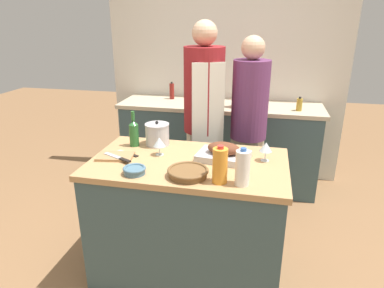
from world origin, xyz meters
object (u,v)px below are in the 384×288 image
at_px(wicker_basket, 188,172).
at_px(stand_mixer, 242,94).
at_px(person_cook_guest, 249,123).
at_px(condiment_bottle_tall, 172,91).
at_px(knife_paring, 128,154).
at_px(person_cook_aproned, 204,116).
at_px(knife_chef, 118,158).
at_px(stock_pot, 157,134).
at_px(juice_jug, 220,165).
at_px(milk_jug, 242,168).
at_px(wine_glass_left, 159,142).
at_px(roasting_pan, 224,153).
at_px(wine_glass_right, 266,147).
at_px(condiment_bottle_short, 299,105).
at_px(cutting_board, 115,156).
at_px(wine_bottle_green, 134,132).
at_px(mixing_bowl, 134,170).

distance_m(wicker_basket, stand_mixer, 1.66).
bearing_deg(person_cook_guest, condiment_bottle_tall, 156.58).
distance_m(knife_paring, person_cook_aproned, 0.85).
distance_m(knife_chef, condiment_bottle_tall, 1.73).
distance_m(stock_pot, knife_paring, 0.28).
relative_size(juice_jug, knife_paring, 1.22).
xyz_separation_m(milk_jug, knife_paring, (-0.82, 0.30, -0.10)).
bearing_deg(knife_chef, stock_pot, 64.46).
bearing_deg(milk_jug, wine_glass_left, 150.85).
xyz_separation_m(juice_jug, person_cook_aproned, (-0.29, 1.03, -0.00)).
xyz_separation_m(wicker_basket, person_cook_aproned, (-0.09, 1.00, 0.08)).
xyz_separation_m(wicker_basket, stand_mixer, (0.18, 1.64, 0.15)).
bearing_deg(wicker_basket, wine_glass_left, 132.80).
relative_size(roasting_pan, wine_glass_right, 2.85).
relative_size(wicker_basket, milk_jug, 1.12).
distance_m(wicker_basket, person_cook_aproned, 1.00).
bearing_deg(roasting_pan, stock_pot, 161.15).
height_order(knife_paring, condiment_bottle_short, condiment_bottle_short).
relative_size(roasting_pan, person_cook_guest, 0.22).
relative_size(wicker_basket, person_cook_guest, 0.15).
bearing_deg(condiment_bottle_short, stock_pot, -133.99).
bearing_deg(wine_glass_left, stand_mixer, 71.24).
xyz_separation_m(wicker_basket, person_cook_guest, (0.30, 1.06, 0.01)).
bearing_deg(cutting_board, roasting_pan, 9.83).
bearing_deg(person_cook_aproned, wine_glass_right, -73.05).
height_order(wine_glass_right, person_cook_guest, person_cook_guest).
bearing_deg(wine_bottle_green, mixing_bowl, -68.70).
distance_m(roasting_pan, wine_glass_right, 0.28).
distance_m(wicker_basket, condiment_bottle_short, 1.80).
xyz_separation_m(cutting_board, juice_jug, (0.75, -0.22, 0.10)).
distance_m(cutting_board, wine_glass_left, 0.32).
relative_size(wine_glass_left, condiment_bottle_tall, 0.66).
height_order(knife_chef, person_cook_guest, person_cook_guest).
xyz_separation_m(cutting_board, wine_glass_right, (1.01, 0.16, 0.09)).
bearing_deg(condiment_bottle_short, knife_chef, -130.42).
bearing_deg(stock_pot, wine_bottle_green, -160.31).
bearing_deg(knife_paring, mixing_bowl, -61.19).
height_order(knife_chef, condiment_bottle_tall, condiment_bottle_tall).
height_order(stand_mixer, person_cook_aproned, person_cook_aproned).
bearing_deg(person_cook_guest, wine_glass_right, -60.02).
bearing_deg(stand_mixer, person_cook_aproned, -113.04).
bearing_deg(stock_pot, milk_jug, -37.90).
bearing_deg(cutting_board, stand_mixer, 63.10).
xyz_separation_m(roasting_pan, wine_bottle_green, (-0.69, 0.12, 0.06)).
relative_size(wine_glass_left, person_cook_aproned, 0.07).
height_order(wicker_basket, person_cook_guest, person_cook_guest).
bearing_deg(stand_mixer, juice_jug, -89.52).
relative_size(mixing_bowl, wine_glass_left, 1.12).
height_order(wine_bottle_green, condiment_bottle_short, wine_bottle_green).
bearing_deg(condiment_bottle_tall, knife_paring, -85.51).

